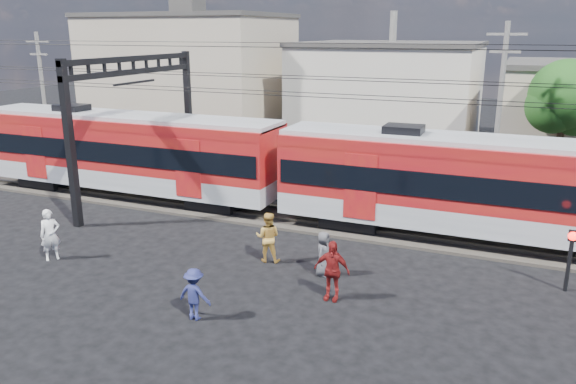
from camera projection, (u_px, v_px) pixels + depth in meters
name	position (u px, v px, depth m)	size (l,w,h in m)	color
ground	(252.00, 303.00, 17.23)	(120.00, 120.00, 0.00)	black
track_bed	(334.00, 222.00, 24.31)	(70.00, 3.40, 0.12)	#2D2823
rail_near	(328.00, 225.00, 23.61)	(70.00, 0.12, 0.12)	#59544C
rail_far	(339.00, 215.00, 24.95)	(70.00, 0.12, 0.12)	#59544C
commuter_train	(490.00, 185.00, 21.37)	(50.30, 3.08, 4.17)	black
catenary	(159.00, 96.00, 26.11)	(70.00, 9.30, 7.52)	black
building_west	(191.00, 76.00, 43.52)	(14.28, 10.20, 9.30)	tan
building_midwest	(390.00, 93.00, 40.91)	(12.24, 12.24, 7.30)	beige
utility_pole_mid	(499.00, 106.00, 27.06)	(1.80, 0.24, 8.50)	slate
utility_pole_west	(43.00, 91.00, 36.60)	(1.80, 0.24, 8.00)	slate
tree_near	(569.00, 100.00, 28.59)	(3.82, 3.64, 6.72)	#382619
pedestrian_a	(50.00, 235.00, 20.30)	(0.69, 0.45, 1.89)	white
pedestrian_b	(268.00, 237.00, 20.14)	(0.90, 0.70, 1.85)	gold
pedestrian_c	(194.00, 294.00, 16.10)	(1.01, 0.58, 1.56)	navy
pedestrian_d	(332.00, 270.00, 17.24)	(1.13, 0.47, 1.93)	maroon
pedestrian_e	(323.00, 254.00, 18.99)	(0.77, 0.50, 1.57)	#48474C
crossing_signal	(571.00, 249.00, 17.67)	(0.30, 0.30, 2.07)	black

